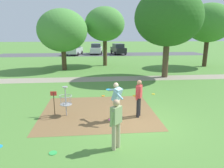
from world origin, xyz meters
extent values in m
plane|color=#518438|center=(0.00, 0.00, 0.00)|extent=(160.00, 160.00, 0.00)
cube|color=brown|center=(-1.64, 1.40, 0.00)|extent=(5.39, 4.71, 0.01)
cylinder|color=#9E9EA3|center=(-3.12, 1.07, 0.68)|extent=(0.05, 0.05, 1.35)
cylinder|color=#9E9EA3|center=(-3.12, 1.07, 1.37)|extent=(0.24, 0.24, 0.04)
torus|color=#9E9EA3|center=(-3.12, 1.07, 0.95)|extent=(0.58, 0.58, 0.02)
torus|color=#9E9EA3|center=(-3.12, 1.07, 0.55)|extent=(0.55, 0.55, 0.03)
cylinder|color=#9E9EA3|center=(-3.12, 1.07, 0.53)|extent=(0.48, 0.48, 0.02)
cylinder|color=gray|center=(-2.88, 1.07, 0.75)|extent=(0.01, 0.01, 0.40)
cylinder|color=gray|center=(-2.93, 1.21, 0.75)|extent=(0.01, 0.01, 0.40)
cylinder|color=gray|center=(-3.05, 1.30, 0.75)|extent=(0.01, 0.01, 0.40)
cylinder|color=gray|center=(-3.19, 1.30, 0.75)|extent=(0.01, 0.01, 0.40)
cylinder|color=gray|center=(-3.31, 1.21, 0.75)|extent=(0.01, 0.01, 0.40)
cylinder|color=gray|center=(-3.36, 1.07, 0.75)|extent=(0.01, 0.01, 0.40)
cylinder|color=gray|center=(-3.31, 0.93, 0.75)|extent=(0.01, 0.01, 0.40)
cylinder|color=gray|center=(-3.19, 0.84, 0.75)|extent=(0.01, 0.01, 0.40)
cylinder|color=gray|center=(-3.05, 0.84, 0.75)|extent=(0.01, 0.01, 0.40)
cylinder|color=gray|center=(-2.93, 0.93, 0.75)|extent=(0.01, 0.01, 0.40)
cylinder|color=#4C3823|center=(-3.67, 1.17, 0.55)|extent=(0.04, 0.04, 1.10)
cube|color=red|center=(-3.67, 1.17, 1.05)|extent=(0.28, 0.03, 0.20)
cylinder|color=tan|center=(-1.22, -2.02, 0.46)|extent=(0.14, 0.14, 0.92)
cylinder|color=tan|center=(-1.06, -1.87, 0.46)|extent=(0.14, 0.14, 0.92)
cube|color=#93A875|center=(-1.14, -1.95, 1.20)|extent=(0.41, 0.41, 0.56)
sphere|color=tan|center=(-1.14, -1.95, 1.60)|extent=(0.22, 0.22, 0.22)
cylinder|color=#93A875|center=(-1.29, -2.06, 1.12)|extent=(0.18, 0.18, 0.55)
cylinder|color=#93A875|center=(-1.02, -1.81, 1.12)|extent=(0.18, 0.18, 0.55)
cylinder|color=#E53D99|center=(-1.27, -1.82, 0.97)|extent=(0.22, 0.22, 0.02)
cylinder|color=tan|center=(-0.92, 0.17, 0.46)|extent=(0.14, 0.14, 0.92)
cylinder|color=tan|center=(-0.78, 0.34, 0.46)|extent=(0.14, 0.14, 0.92)
cube|color=#84B7D1|center=(-0.85, 0.25, 1.20)|extent=(0.52, 0.52, 0.60)
sphere|color=beige|center=(-0.90, 0.29, 1.60)|extent=(0.22, 0.22, 0.22)
cylinder|color=#84B7D1|center=(-0.97, 0.57, 1.32)|extent=(0.50, 0.46, 0.21)
cylinder|color=#1E93DB|center=(-1.18, 0.76, 1.29)|extent=(0.22, 0.22, 0.02)
cylinder|color=#84B7D1|center=(-0.82, 0.01, 1.25)|extent=(0.42, 0.38, 0.37)
cylinder|color=#232328|center=(0.14, 0.55, 0.46)|extent=(0.14, 0.14, 0.92)
cylinder|color=#232328|center=(0.23, 0.74, 0.46)|extent=(0.14, 0.14, 0.92)
cube|color=#D1383D|center=(0.19, 0.65, 1.20)|extent=(0.36, 0.42, 0.56)
sphere|color=#9E7051|center=(0.19, 0.65, 1.60)|extent=(0.22, 0.22, 0.22)
cylinder|color=#D1383D|center=(0.08, 0.49, 1.12)|extent=(0.19, 0.15, 0.55)
cylinder|color=#D1383D|center=(0.25, 0.82, 1.12)|extent=(0.19, 0.15, 0.55)
cylinder|color=gold|center=(0.02, 0.73, 0.97)|extent=(0.22, 0.22, 0.02)
cylinder|color=orange|center=(-0.62, 3.42, 0.01)|extent=(0.24, 0.24, 0.02)
cylinder|color=green|center=(-3.19, -2.05, 0.01)|extent=(0.26, 0.26, 0.02)
cylinder|color=orange|center=(-1.26, 3.93, 0.01)|extent=(0.21, 0.21, 0.02)
cylinder|color=gold|center=(1.89, 4.03, 0.01)|extent=(0.21, 0.21, 0.02)
cylinder|color=#4C3823|center=(-0.41, 15.90, 1.50)|extent=(0.46, 0.46, 2.99)
ellipsoid|color=#4C8E3D|center=(-0.41, 15.90, 4.65)|extent=(4.43, 4.43, 3.76)
cylinder|color=#422D1E|center=(10.77, 14.18, 1.47)|extent=(0.47, 0.47, 2.93)
ellipsoid|color=#428433|center=(10.77, 14.18, 4.75)|extent=(4.85, 4.85, 4.12)
cylinder|color=brown|center=(4.33, 8.99, 1.44)|extent=(0.50, 0.50, 2.89)
ellipsoid|color=#2D6623|center=(4.33, 8.99, 4.94)|extent=(5.47, 5.47, 4.65)
cylinder|color=#4C3823|center=(-4.77, 13.50, 1.04)|extent=(0.48, 0.48, 2.09)
ellipsoid|color=#4C8E3D|center=(-4.77, 13.50, 3.94)|extent=(4.93, 4.93, 4.19)
cube|color=#4C4C51|center=(0.00, 28.50, 0.00)|extent=(36.00, 6.00, 0.01)
cube|color=#B2B7BC|center=(-4.85, 27.95, 0.75)|extent=(2.64, 4.48, 0.90)
cube|color=#2D333D|center=(-4.85, 27.95, 1.52)|extent=(2.01, 2.47, 0.64)
cylinder|color=black|center=(-5.45, 29.41, 0.30)|extent=(0.30, 0.62, 0.60)
cylinder|color=black|center=(-3.69, 29.04, 0.30)|extent=(0.30, 0.62, 0.60)
cylinder|color=black|center=(-6.00, 26.87, 0.30)|extent=(0.30, 0.62, 0.60)
cylinder|color=black|center=(-4.24, 26.49, 0.30)|extent=(0.30, 0.62, 0.60)
cube|color=silver|center=(-1.15, 28.95, 0.75)|extent=(2.18, 4.35, 0.90)
cube|color=#2D333D|center=(-1.15, 28.95, 1.52)|extent=(1.78, 2.32, 0.64)
cylinder|color=black|center=(-1.93, 30.33, 0.30)|extent=(0.23, 0.61, 0.60)
cylinder|color=black|center=(-0.14, 30.17, 0.30)|extent=(0.23, 0.61, 0.60)
cylinder|color=black|center=(-2.17, 27.74, 0.30)|extent=(0.23, 0.61, 0.60)
cylinder|color=black|center=(-0.38, 27.57, 0.30)|extent=(0.23, 0.61, 0.60)
cube|color=black|center=(2.67, 28.26, 0.75)|extent=(2.45, 4.43, 0.90)
cube|color=#2D333D|center=(2.67, 28.26, 1.52)|extent=(1.91, 2.41, 0.64)
cylinder|color=black|center=(1.57, 29.40, 0.30)|extent=(0.27, 0.62, 0.60)
cylinder|color=black|center=(3.35, 29.69, 0.30)|extent=(0.27, 0.62, 0.60)
cylinder|color=black|center=(1.98, 26.83, 0.30)|extent=(0.27, 0.62, 0.60)
cylinder|color=black|center=(3.76, 27.12, 0.30)|extent=(0.27, 0.62, 0.60)
cube|color=gray|center=(0.00, 8.66, 0.00)|extent=(40.00, 1.81, 0.00)
camera|label=1|loc=(-1.86, -8.11, 3.76)|focal=33.29mm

